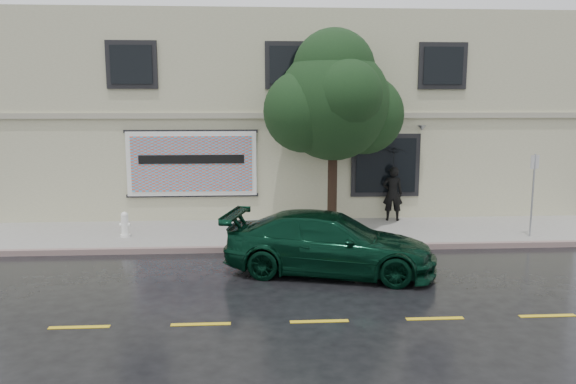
{
  "coord_description": "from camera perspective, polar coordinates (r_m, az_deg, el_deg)",
  "views": [
    {
      "loc": [
        -1.21,
        -13.39,
        4.08
      ],
      "look_at": [
        -0.23,
        2.2,
        1.53
      ],
      "focal_mm": 35.0,
      "sensor_mm": 36.0,
      "label": 1
    }
  ],
  "objects": [
    {
      "name": "street_tree",
      "position": [
        17.4,
        4.63,
        8.88
      ],
      "size": [
        3.47,
        3.47,
        5.57
      ],
      "color": "black",
      "rests_on": "sidewalk"
    },
    {
      "name": "umbrella",
      "position": [
        18.65,
        10.7,
        3.72
      ],
      "size": [
        1.11,
        1.11,
        0.75
      ],
      "primitive_type": "imported",
      "rotation": [
        0.0,
        0.0,
        0.1
      ],
      "color": "black",
      "rests_on": "pedestrian"
    },
    {
      "name": "fire_hydrant",
      "position": [
        17.03,
        -16.24,
        -3.2
      ],
      "size": [
        0.3,
        0.29,
        0.74
      ],
      "rotation": [
        0.0,
        0.0,
        -0.11
      ],
      "color": "white",
      "rests_on": "sidewalk"
    },
    {
      "name": "billboard",
      "position": [
        18.53,
        -9.75,
        2.86
      ],
      "size": [
        4.3,
        0.16,
        2.2
      ],
      "color": "white",
      "rests_on": "ground"
    },
    {
      "name": "building",
      "position": [
        22.43,
        -0.49,
        7.79
      ],
      "size": [
        20.0,
        8.12,
        7.0
      ],
      "color": "beige",
      "rests_on": "ground"
    },
    {
      "name": "sidewalk",
      "position": [
        17.16,
        0.55,
        -4.23
      ],
      "size": [
        20.0,
        3.5,
        0.15
      ],
      "primitive_type": "cube",
      "color": "#9F9C96",
      "rests_on": "ground"
    },
    {
      "name": "pedestrian",
      "position": [
        18.81,
        10.58,
        -0.15
      ],
      "size": [
        0.72,
        0.53,
        1.8
      ],
      "primitive_type": "imported",
      "rotation": [
        0.0,
        0.0,
        2.98
      ],
      "color": "black",
      "rests_on": "sidewalk"
    },
    {
      "name": "road_marking",
      "position": [
        10.77,
        3.2,
        -12.98
      ],
      "size": [
        19.0,
        0.12,
        0.01
      ],
      "primitive_type": "cube",
      "color": "gold",
      "rests_on": "ground"
    },
    {
      "name": "curb",
      "position": [
        15.47,
        1.02,
        -5.74
      ],
      "size": [
        20.0,
        0.18,
        0.16
      ],
      "primitive_type": "cube",
      "color": "gray",
      "rests_on": "ground"
    },
    {
      "name": "ground",
      "position": [
        14.05,
        1.51,
        -7.61
      ],
      "size": [
        90.0,
        90.0,
        0.0
      ],
      "primitive_type": "plane",
      "color": "black",
      "rests_on": "ground"
    },
    {
      "name": "car",
      "position": [
        13.44,
        4.24,
        -5.21
      ],
      "size": [
        5.38,
        3.39,
        1.45
      ],
      "primitive_type": "imported",
      "rotation": [
        0.0,
        0.0,
        1.32
      ],
      "color": "black",
      "rests_on": "ground"
    },
    {
      "name": "sign_pole",
      "position": [
        17.67,
        23.64,
        0.48
      ],
      "size": [
        0.29,
        0.11,
        2.43
      ],
      "rotation": [
        0.0,
        0.0,
        0.3
      ],
      "color": "#9DA0A5",
      "rests_on": "sidewalk"
    }
  ]
}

